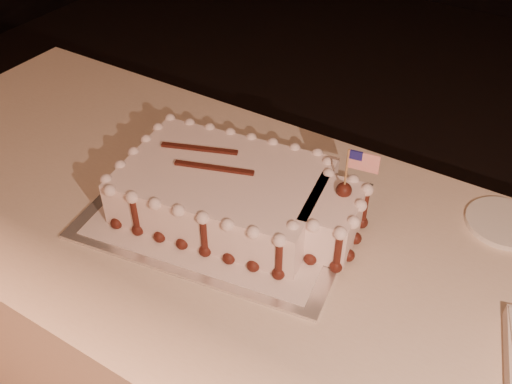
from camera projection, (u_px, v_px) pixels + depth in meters
The scene contains 5 objects.
banquet_table at pixel (320, 376), 1.35m from camera, with size 2.40×0.80×0.75m, color beige.
cake_board at pixel (225, 210), 1.23m from camera, with size 0.55×0.41×0.01m, color silver.
doily at pixel (225, 208), 1.23m from camera, with size 0.49×0.38×0.00m, color white.
sheet_cake at pixel (236, 194), 1.19m from camera, with size 0.54×0.35×0.21m.
side_plate at pixel (504, 223), 1.20m from camera, with size 0.16×0.16×0.01m, color silver.
Camera 1 is at (0.27, -0.13, 1.57)m, focal length 40.00 mm.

